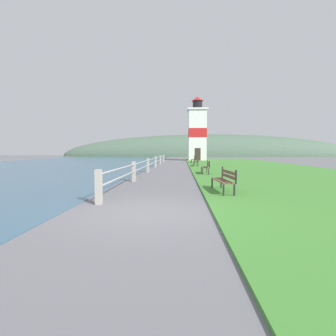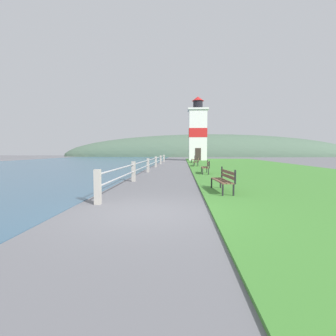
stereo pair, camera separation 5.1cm
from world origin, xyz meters
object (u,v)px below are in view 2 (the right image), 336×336
park_bench_midway (206,166)px  park_bench_far (197,161)px  lighthouse (198,132)px  park_bench_by_lighthouse (194,159)px  park_bench_near (224,179)px

park_bench_midway → park_bench_far: same height
park_bench_far → lighthouse: (1.05, 16.44, 4.01)m
park_bench_by_lighthouse → lighthouse: bearing=-96.4°
park_bench_far → lighthouse: 16.96m
park_bench_by_lighthouse → park_bench_near: bearing=90.2°
park_bench_near → park_bench_midway: 7.75m
park_bench_by_lighthouse → lighthouse: size_ratio=0.16×
park_bench_near → lighthouse: (0.96, 32.81, 4.01)m
park_bench_near → park_bench_far: size_ratio=1.07×
park_bench_midway → park_bench_by_lighthouse: size_ratio=1.06×
park_bench_near → park_bench_by_lighthouse: bearing=-95.0°
park_bench_midway → lighthouse: 25.40m
park_bench_by_lighthouse → lighthouse: (1.02, 8.94, 4.01)m
lighthouse → park_bench_near: bearing=-91.7°
park_bench_by_lighthouse → lighthouse: 9.85m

